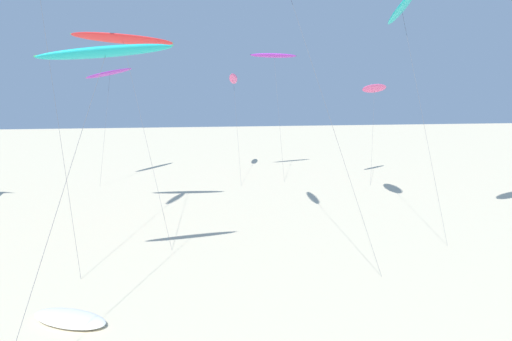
{
  "coord_description": "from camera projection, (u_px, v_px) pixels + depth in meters",
  "views": [
    {
      "loc": [
        -1.68,
        -2.75,
        9.7
      ],
      "look_at": [
        2.17,
        16.87,
        6.81
      ],
      "focal_mm": 38.13,
      "sensor_mm": 36.0,
      "label": 1
    }
  ],
  "objects": [
    {
      "name": "flying_kite_1",
      "position": [
        123.0,
        39.0,
        39.01
      ],
      "size": [
        7.31,
        9.01,
        14.15
      ],
      "color": "red",
      "rests_on": "ground"
    },
    {
      "name": "flying_kite_2",
      "position": [
        106.0,
        52.0,
        24.82
      ],
      "size": [
        6.25,
        10.83,
        12.2
      ],
      "color": "#19B2B7",
      "rests_on": "ground"
    },
    {
      "name": "flying_kite_3",
      "position": [
        274.0,
        56.0,
        63.01
      ],
      "size": [
        6.42,
        7.59,
        14.29
      ],
      "color": "purple",
      "rests_on": "ground"
    },
    {
      "name": "flying_kite_4",
      "position": [
        402.0,
        8.0,
        38.88
      ],
      "size": [
        2.85,
        10.23,
        16.93
      ],
      "color": "#19B2B7",
      "rests_on": "ground"
    },
    {
      "name": "flying_kite_7",
      "position": [
        110.0,
        73.0,
        58.64
      ],
      "size": [
        5.24,
        7.58,
        12.72
      ],
      "color": "purple",
      "rests_on": "ground"
    },
    {
      "name": "flying_kite_8",
      "position": [
        375.0,
        88.0,
        59.88
      ],
      "size": [
        4.88,
        6.22,
        10.7
      ],
      "color": "#EA5193",
      "rests_on": "ground"
    },
    {
      "name": "flying_kite_9",
      "position": [
        233.0,
        79.0,
        65.08
      ],
      "size": [
        2.48,
        13.08,
        12.18
      ],
      "color": "#EA5193",
      "rests_on": "ground"
    },
    {
      "name": "grounded_kite_2",
      "position": [
        70.0,
        318.0,
        23.03
      ],
      "size": [
        3.93,
        3.51,
        0.37
      ],
      "color": "white",
      "rests_on": "ground"
    }
  ]
}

